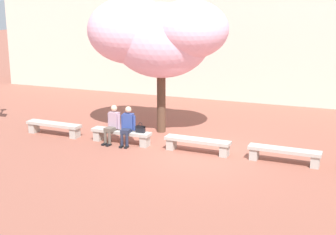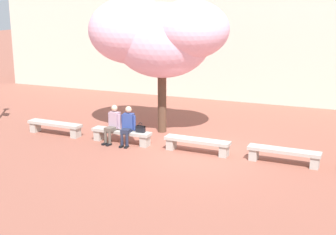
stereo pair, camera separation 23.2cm
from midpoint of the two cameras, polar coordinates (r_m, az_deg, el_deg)
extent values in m
plane|color=#8E5142|center=(14.93, 3.14, -4.27)|extent=(100.00, 100.00, 0.00)
cube|color=beige|center=(23.93, 11.10, 10.97)|extent=(28.00, 4.00, 7.01)
cube|color=#ADA89E|center=(17.22, -14.14, -0.80)|extent=(2.14, 0.49, 0.10)
cube|color=#ADA89E|center=(17.83, -16.38, -1.19)|extent=(0.25, 0.35, 0.35)
cube|color=#ADA89E|center=(16.76, -11.67, -1.86)|extent=(0.25, 0.35, 0.35)
cube|color=#ADA89E|center=(15.83, -6.15, -1.74)|extent=(2.14, 0.49, 0.10)
cube|color=#ADA89E|center=(16.34, -8.86, -2.15)|extent=(0.25, 0.35, 0.35)
cube|color=#ADA89E|center=(15.49, -3.25, -2.91)|extent=(0.25, 0.35, 0.35)
cube|color=#ADA89E|center=(14.80, 3.16, -2.80)|extent=(2.14, 0.49, 0.10)
cube|color=#ADA89E|center=(15.19, -0.02, -3.23)|extent=(0.25, 0.35, 0.35)
cube|color=#ADA89E|center=(14.60, 6.44, -4.04)|extent=(0.25, 0.35, 0.35)
cube|color=#ADA89E|center=(14.22, 13.56, -3.90)|extent=(2.14, 0.49, 0.10)
cube|color=#ADA89E|center=(14.46, 10.01, -4.36)|extent=(0.25, 0.35, 0.35)
cube|color=#ADA89E|center=(14.18, 17.07, -5.15)|extent=(0.25, 0.35, 0.35)
cube|color=black|center=(15.81, -8.19, -3.23)|extent=(0.14, 0.23, 0.06)
cylinder|color=brown|center=(15.79, -8.07, -2.45)|extent=(0.10, 0.10, 0.42)
cube|color=black|center=(15.70, -7.68, -3.34)|extent=(0.14, 0.23, 0.06)
cylinder|color=brown|center=(15.68, -7.57, -2.55)|extent=(0.10, 0.10, 0.42)
cube|color=brown|center=(15.79, -7.44, -1.41)|extent=(0.35, 0.44, 0.12)
cube|color=#B293A8|center=(15.89, -6.97, -0.29)|extent=(0.37, 0.28, 0.54)
sphere|color=beige|center=(15.79, -7.01, 1.13)|extent=(0.21, 0.21, 0.21)
cylinder|color=#B293A8|center=(16.01, -7.59, -0.35)|extent=(0.09, 0.09, 0.50)
cylinder|color=#B293A8|center=(15.76, -6.41, -0.55)|extent=(0.09, 0.09, 0.50)
cube|color=black|center=(15.48, -6.14, -3.54)|extent=(0.12, 0.23, 0.06)
cylinder|color=#23283D|center=(15.47, -6.08, -2.74)|extent=(0.10, 0.10, 0.42)
cube|color=black|center=(15.41, -5.52, -3.60)|extent=(0.12, 0.23, 0.06)
cylinder|color=#23283D|center=(15.40, -5.46, -2.80)|extent=(0.10, 0.10, 0.42)
cube|color=#23283D|center=(15.52, -5.54, -1.63)|extent=(0.31, 0.42, 0.12)
cube|color=#2D4289|center=(15.65, -5.26, -0.47)|extent=(0.36, 0.25, 0.54)
sphere|color=beige|center=(15.55, -5.29, 0.98)|extent=(0.21, 0.21, 0.21)
cylinder|color=#2D4289|center=(15.72, -5.99, -0.57)|extent=(0.09, 0.09, 0.50)
cylinder|color=#2D4289|center=(15.56, -4.57, -0.69)|extent=(0.09, 0.09, 0.50)
cube|color=black|center=(15.48, -3.80, -1.44)|extent=(0.30, 0.14, 0.22)
cube|color=black|center=(15.46, -3.81, -1.12)|extent=(0.30, 0.15, 0.04)
torus|color=black|center=(15.44, -3.81, -0.87)|extent=(0.14, 0.02, 0.14)
cylinder|color=#513828|center=(16.96, -1.22, 1.79)|extent=(0.31, 0.31, 2.17)
ellipsoid|color=#EFB7D1|center=(16.63, -1.26, 9.39)|extent=(3.50, 3.01, 2.62)
ellipsoid|color=#EFB7D1|center=(16.88, -4.94, 10.52)|extent=(3.14, 2.89, 2.36)
ellipsoid|color=#EFB7D1|center=(16.17, 2.24, 10.70)|extent=(2.67, 2.69, 2.00)
camera|label=1|loc=(0.12, -90.44, -0.11)|focal=50.00mm
camera|label=2|loc=(0.12, 89.56, 0.11)|focal=50.00mm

